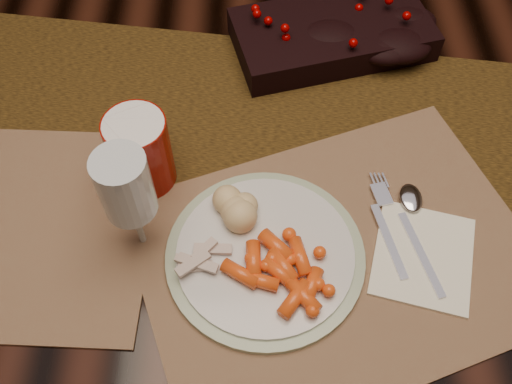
{
  "coord_description": "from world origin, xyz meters",
  "views": [
    {
      "loc": [
        -0.03,
        -0.66,
        1.41
      ],
      "look_at": [
        -0.03,
        -0.25,
        0.8
      ],
      "focal_mm": 40.0,
      "sensor_mm": 36.0,
      "label": 1
    }
  ],
  "objects_px": {
    "dining_table": "(267,203)",
    "placemat_main": "(337,257)",
    "centerpiece": "(332,31)",
    "mashed_potatoes": "(241,205)",
    "napkin": "(423,256)",
    "turkey_shreds": "(201,256)",
    "red_cup": "(140,152)",
    "baby_carrots": "(277,271)",
    "wine_glass": "(132,206)",
    "dinner_plate": "(265,255)"
  },
  "relations": [
    {
      "from": "dining_table",
      "to": "placemat_main",
      "type": "distance_m",
      "value": 0.5
    },
    {
      "from": "centerpiece",
      "to": "mashed_potatoes",
      "type": "bearing_deg",
      "value": -113.58
    },
    {
      "from": "mashed_potatoes",
      "to": "napkin",
      "type": "height_order",
      "value": "mashed_potatoes"
    },
    {
      "from": "turkey_shreds",
      "to": "red_cup",
      "type": "distance_m",
      "value": 0.16
    },
    {
      "from": "dining_table",
      "to": "turkey_shreds",
      "type": "height_order",
      "value": "turkey_shreds"
    },
    {
      "from": "red_cup",
      "to": "baby_carrots",
      "type": "bearing_deg",
      "value": -41.89
    },
    {
      "from": "napkin",
      "to": "wine_glass",
      "type": "relative_size",
      "value": 0.81
    },
    {
      "from": "baby_carrots",
      "to": "wine_glass",
      "type": "height_order",
      "value": "wine_glass"
    },
    {
      "from": "placemat_main",
      "to": "mashed_potatoes",
      "type": "xyz_separation_m",
      "value": [
        -0.12,
        0.06,
        0.04
      ]
    },
    {
      "from": "baby_carrots",
      "to": "dinner_plate",
      "type": "bearing_deg",
      "value": 114.51
    },
    {
      "from": "dinner_plate",
      "to": "baby_carrots",
      "type": "bearing_deg",
      "value": -65.49
    },
    {
      "from": "dining_table",
      "to": "mashed_potatoes",
      "type": "relative_size",
      "value": 22.3
    },
    {
      "from": "napkin",
      "to": "turkey_shreds",
      "type": "bearing_deg",
      "value": -162.42
    },
    {
      "from": "centerpiece",
      "to": "dinner_plate",
      "type": "xyz_separation_m",
      "value": [
        -0.12,
        -0.39,
        -0.02
      ]
    },
    {
      "from": "centerpiece",
      "to": "napkin",
      "type": "xyz_separation_m",
      "value": [
        0.09,
        -0.39,
        -0.03
      ]
    },
    {
      "from": "napkin",
      "to": "baby_carrots",
      "type": "bearing_deg",
      "value": -155.2
    },
    {
      "from": "dinner_plate",
      "to": "napkin",
      "type": "relative_size",
      "value": 1.8
    },
    {
      "from": "turkey_shreds",
      "to": "wine_glass",
      "type": "distance_m",
      "value": 0.11
    },
    {
      "from": "placemat_main",
      "to": "baby_carrots",
      "type": "height_order",
      "value": "baby_carrots"
    },
    {
      "from": "red_cup",
      "to": "wine_glass",
      "type": "xyz_separation_m",
      "value": [
        0.0,
        -0.1,
        0.03
      ]
    },
    {
      "from": "wine_glass",
      "to": "placemat_main",
      "type": "bearing_deg",
      "value": -5.98
    },
    {
      "from": "dinner_plate",
      "to": "dining_table",
      "type": "bearing_deg",
      "value": 87.41
    },
    {
      "from": "turkey_shreds",
      "to": "placemat_main",
      "type": "bearing_deg",
      "value": 3.51
    },
    {
      "from": "mashed_potatoes",
      "to": "red_cup",
      "type": "bearing_deg",
      "value": 151.46
    },
    {
      "from": "baby_carrots",
      "to": "mashed_potatoes",
      "type": "bearing_deg",
      "value": 117.35
    },
    {
      "from": "baby_carrots",
      "to": "placemat_main",
      "type": "bearing_deg",
      "value": 21.86
    },
    {
      "from": "dining_table",
      "to": "dinner_plate",
      "type": "distance_m",
      "value": 0.5
    },
    {
      "from": "wine_glass",
      "to": "centerpiece",
      "type": "bearing_deg",
      "value": 53.1
    },
    {
      "from": "mashed_potatoes",
      "to": "turkey_shreds",
      "type": "bearing_deg",
      "value": -126.5
    },
    {
      "from": "placemat_main",
      "to": "baby_carrots",
      "type": "distance_m",
      "value": 0.09
    },
    {
      "from": "placemat_main",
      "to": "centerpiece",
      "type": "bearing_deg",
      "value": 66.55
    },
    {
      "from": "napkin",
      "to": "wine_glass",
      "type": "height_order",
      "value": "wine_glass"
    },
    {
      "from": "centerpiece",
      "to": "dinner_plate",
      "type": "relative_size",
      "value": 1.23
    },
    {
      "from": "dining_table",
      "to": "wine_glass",
      "type": "relative_size",
      "value": 10.31
    },
    {
      "from": "dinner_plate",
      "to": "red_cup",
      "type": "relative_size",
      "value": 2.24
    },
    {
      "from": "baby_carrots",
      "to": "napkin",
      "type": "xyz_separation_m",
      "value": [
        0.19,
        0.03,
        -0.02
      ]
    },
    {
      "from": "dining_table",
      "to": "placemat_main",
      "type": "relative_size",
      "value": 3.63
    },
    {
      "from": "baby_carrots",
      "to": "mashed_potatoes",
      "type": "xyz_separation_m",
      "value": [
        -0.05,
        0.09,
        0.01
      ]
    },
    {
      "from": "mashed_potatoes",
      "to": "dining_table",
      "type": "bearing_deg",
      "value": 80.35
    },
    {
      "from": "napkin",
      "to": "red_cup",
      "type": "distance_m",
      "value": 0.39
    },
    {
      "from": "dining_table",
      "to": "centerpiece",
      "type": "relative_size",
      "value": 5.75
    },
    {
      "from": "placemat_main",
      "to": "napkin",
      "type": "distance_m",
      "value": 0.11
    },
    {
      "from": "mashed_potatoes",
      "to": "dinner_plate",
      "type": "bearing_deg",
      "value": -61.14
    },
    {
      "from": "baby_carrots",
      "to": "wine_glass",
      "type": "xyz_separation_m",
      "value": [
        -0.17,
        0.06,
        0.06
      ]
    },
    {
      "from": "turkey_shreds",
      "to": "napkin",
      "type": "distance_m",
      "value": 0.28
    },
    {
      "from": "wine_glass",
      "to": "napkin",
      "type": "bearing_deg",
      "value": -4.51
    },
    {
      "from": "turkey_shreds",
      "to": "red_cup",
      "type": "xyz_separation_m",
      "value": [
        -0.08,
        0.14,
        0.03
      ]
    },
    {
      "from": "dining_table",
      "to": "mashed_potatoes",
      "type": "distance_m",
      "value": 0.5
    },
    {
      "from": "dining_table",
      "to": "napkin",
      "type": "height_order",
      "value": "napkin"
    },
    {
      "from": "red_cup",
      "to": "dinner_plate",
      "type": "bearing_deg",
      "value": -38.12
    }
  ]
}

